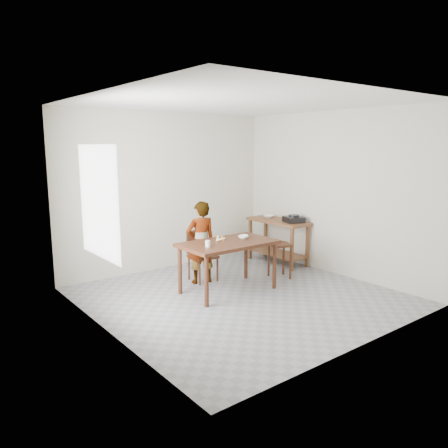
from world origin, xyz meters
TOP-DOWN VIEW (x-y plane):
  - floor at (0.00, 0.00)m, footprint 4.00×4.00m
  - ceiling at (0.00, 0.00)m, footprint 4.00×4.00m
  - wall_back at (0.00, 2.02)m, footprint 4.00×0.04m
  - wall_front at (0.00, -2.02)m, footprint 4.00×0.04m
  - wall_left at (-2.02, 0.00)m, footprint 0.04×4.00m
  - wall_right at (2.02, 0.00)m, footprint 0.04×4.00m
  - window_pane at (-1.97, 0.20)m, footprint 0.02×1.10m
  - dining_table at (0.00, 0.30)m, footprint 1.40×0.80m
  - prep_counter at (1.72, 1.00)m, footprint 0.50×1.20m
  - child at (-0.08, 0.89)m, footprint 0.52×0.39m
  - dining_chair at (0.00, 0.95)m, footprint 0.41×0.41m
  - stool at (1.08, 0.31)m, footprint 0.42×0.42m
  - glass_tumbler at (-0.42, 0.23)m, footprint 0.08×0.08m
  - small_bowl at (0.32, 0.34)m, footprint 0.16×0.16m
  - banana at (-0.05, 0.41)m, footprint 0.17×0.13m
  - serving_bowl at (1.76, 1.28)m, footprint 0.25×0.25m
  - gas_burner at (1.76, 0.65)m, footprint 0.38×0.38m

SIDE VIEW (x-z plane):
  - floor at x=0.00m, z-range -0.04..0.00m
  - stool at x=1.08m, z-range 0.00..0.57m
  - dining_table at x=0.00m, z-range 0.00..0.75m
  - prep_counter at x=1.72m, z-range 0.00..0.80m
  - dining_chair at x=0.00m, z-range 0.00..0.80m
  - child at x=-0.08m, z-range 0.00..1.29m
  - small_bowl at x=0.32m, z-range 0.75..0.80m
  - banana at x=-0.05m, z-range 0.75..0.81m
  - glass_tumbler at x=-0.42m, z-range 0.75..0.84m
  - serving_bowl at x=1.76m, z-range 0.80..0.85m
  - gas_burner at x=1.76m, z-range 0.80..0.90m
  - wall_back at x=0.00m, z-range 0.00..2.70m
  - wall_front at x=0.00m, z-range 0.00..2.70m
  - wall_left at x=-2.02m, z-range 0.00..2.70m
  - wall_right at x=2.02m, z-range 0.00..2.70m
  - window_pane at x=-1.97m, z-range 0.85..2.15m
  - ceiling at x=0.00m, z-range 2.70..2.74m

